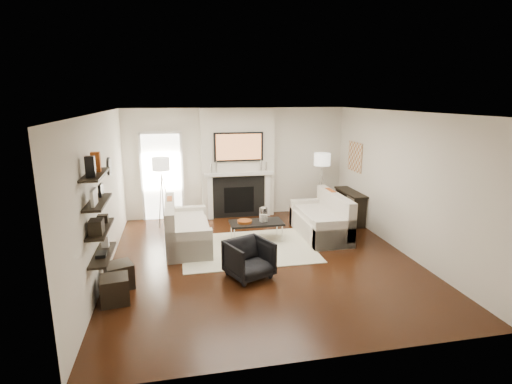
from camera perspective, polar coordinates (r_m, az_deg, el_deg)
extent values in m
plane|color=black|center=(7.58, 0.91, -9.54)|extent=(6.00, 6.00, 0.00)
plane|color=white|center=(6.98, 1.00, 11.33)|extent=(6.00, 6.00, 0.00)
plane|color=silver|center=(10.05, -2.73, 4.23)|extent=(5.50, 0.00, 5.50)
plane|color=silver|center=(4.40, 9.45, -8.18)|extent=(5.50, 0.00, 5.50)
plane|color=silver|center=(7.11, -21.25, -0.56)|extent=(0.00, 6.00, 6.00)
plane|color=silver|center=(8.19, 20.11, 1.29)|extent=(0.00, 6.00, 6.00)
cube|color=silver|center=(9.93, -2.62, 4.12)|extent=(1.80, 0.25, 2.70)
cube|color=black|center=(9.97, -2.44, -0.72)|extent=(1.30, 0.02, 1.04)
cube|color=black|center=(9.98, -2.44, -1.11)|extent=(0.75, 0.02, 0.65)
cube|color=white|center=(9.85, -6.56, -0.79)|extent=(0.12, 0.08, 1.10)
cube|color=white|center=(10.07, 1.63, -0.39)|extent=(0.12, 0.08, 1.10)
cube|color=white|center=(9.79, -2.43, 2.62)|extent=(1.70, 0.18, 0.07)
cube|color=black|center=(9.71, -2.50, 6.47)|extent=(1.20, 0.06, 0.70)
cube|color=#BF723F|center=(9.68, -2.47, 6.45)|extent=(1.10, 0.00, 0.62)
cylinder|color=silver|center=(9.70, -5.67, 3.57)|extent=(0.04, 0.04, 0.30)
cylinder|color=silver|center=(9.69, -6.43, 3.36)|extent=(0.04, 0.04, 0.24)
cylinder|color=silver|center=(9.87, 0.71, 3.81)|extent=(0.04, 0.04, 0.30)
cylinder|color=silver|center=(9.90, 1.45, 3.66)|extent=(0.04, 0.04, 0.24)
cube|color=white|center=(9.98, -13.25, 2.07)|extent=(0.90, 0.02, 2.10)
cube|color=white|center=(9.99, -16.00, 1.91)|extent=(0.06, 0.06, 2.16)
cube|color=white|center=(9.96, -10.49, 2.17)|extent=(0.06, 0.06, 2.16)
cube|color=white|center=(9.81, -13.59, 8.24)|extent=(1.02, 0.06, 0.06)
cube|color=beige|center=(8.07, -1.20, -8.02)|extent=(2.60, 2.00, 0.01)
cube|color=beige|center=(8.26, -9.68, -6.19)|extent=(0.85, 1.80, 0.42)
cube|color=beige|center=(8.16, -12.13, -4.21)|extent=(0.18, 1.80, 0.80)
cube|color=beige|center=(7.47, -9.49, -7.60)|extent=(0.85, 0.18, 0.60)
cube|color=beige|center=(9.00, -9.89, -3.94)|extent=(0.85, 0.18, 0.60)
cube|color=beige|center=(8.17, -9.40, -4.46)|extent=(0.63, 1.44, 0.10)
cube|color=#974012|center=(8.39, -12.18, -2.27)|extent=(0.10, 0.42, 0.42)
cube|color=black|center=(7.81, -12.21, -3.51)|extent=(0.10, 0.40, 0.40)
cube|color=beige|center=(8.85, 9.09, -4.82)|extent=(0.85, 1.80, 0.42)
cube|color=beige|center=(8.88, 11.19, -2.71)|extent=(0.18, 1.80, 0.80)
cube|color=beige|center=(8.11, 11.11, -5.95)|extent=(0.85, 0.18, 0.60)
cube|color=beige|center=(9.55, 7.42, -2.83)|extent=(0.85, 0.18, 0.60)
cube|color=beige|center=(8.76, 8.84, -3.22)|extent=(0.63, 1.44, 0.10)
cube|color=#974012|center=(9.09, 10.53, -0.97)|extent=(0.10, 0.42, 0.42)
cube|color=black|center=(8.56, 12.01, -2.01)|extent=(0.10, 0.40, 0.40)
cube|color=black|center=(8.34, 0.06, -4.42)|extent=(1.10, 0.55, 0.04)
cylinder|color=silver|center=(8.12, -3.11, -6.51)|extent=(0.02, 0.02, 0.38)
cylinder|color=silver|center=(8.31, 3.77, -6.04)|extent=(0.02, 0.02, 0.38)
cylinder|color=silver|center=(8.53, -3.54, -5.52)|extent=(0.02, 0.02, 0.38)
cylinder|color=silver|center=(8.71, 3.01, -5.09)|extent=(0.02, 0.02, 0.38)
cylinder|color=white|center=(8.32, 1.08, -3.31)|extent=(0.18, 0.18, 0.31)
cylinder|color=white|center=(8.34, 1.08, -3.74)|extent=(0.11, 0.11, 0.17)
cylinder|color=#AF551D|center=(8.28, -1.64, -4.23)|extent=(0.31, 0.31, 0.05)
imported|color=black|center=(6.75, -0.99, -9.31)|extent=(0.87, 0.85, 0.70)
cylinder|color=silver|center=(9.65, -13.17, -1.06)|extent=(0.02, 0.02, 1.20)
cylinder|color=white|center=(9.47, -13.45, 3.92)|extent=(0.40, 0.40, 0.30)
cylinder|color=silver|center=(9.64, -12.52, -1.03)|extent=(0.25, 0.02, 1.23)
cylinder|color=silver|center=(9.74, -13.48, -0.94)|extent=(0.14, 0.22, 1.23)
cylinder|color=silver|center=(9.56, -13.52, -1.22)|extent=(0.14, 0.22, 1.23)
cylinder|color=silver|center=(10.20, 9.26, -0.10)|extent=(0.02, 0.02, 1.20)
cylinder|color=white|center=(10.04, 9.44, 4.62)|extent=(0.40, 0.40, 0.30)
cylinder|color=silver|center=(10.24, 9.84, -0.07)|extent=(0.25, 0.02, 1.23)
cylinder|color=silver|center=(10.27, 8.79, 0.01)|extent=(0.14, 0.22, 1.23)
cylinder|color=silver|center=(10.09, 9.16, -0.24)|extent=(0.14, 0.22, 1.23)
cube|color=black|center=(9.82, 13.37, -0.03)|extent=(0.35, 1.20, 0.04)
cube|color=black|center=(9.44, 14.63, -3.01)|extent=(0.30, 0.04, 0.71)
cube|color=black|center=(10.40, 12.00, -1.35)|extent=(0.30, 0.04, 0.71)
cube|color=tan|center=(9.92, 13.98, 4.89)|extent=(0.03, 0.70, 0.70)
cube|color=black|center=(6.33, -21.04, -8.39)|extent=(0.25, 1.00, 0.03)
cube|color=black|center=(6.20, -21.35, -4.94)|extent=(0.25, 1.00, 0.04)
cube|color=black|center=(6.09, -21.67, -1.37)|extent=(0.25, 1.00, 0.04)
cube|color=black|center=(6.01, -22.00, 2.32)|extent=(0.25, 1.00, 0.04)
cube|color=black|center=(5.74, -22.58, 3.38)|extent=(0.12, 0.10, 0.28)
cube|color=#974012|center=(6.12, -21.91, 4.01)|extent=(0.12, 0.10, 0.28)
cube|color=white|center=(5.86, -22.13, -0.69)|extent=(0.04, 0.30, 0.22)
cube|color=black|center=(6.36, -21.29, 0.26)|extent=(0.04, 0.22, 0.18)
cube|color=black|center=(5.92, -21.86, -4.64)|extent=(0.18, 0.25, 0.20)
cube|color=black|center=(6.42, -21.04, -3.57)|extent=(0.15, 0.12, 0.12)
cube|color=black|center=(6.24, -21.21, -8.32)|extent=(0.14, 0.20, 0.05)
cube|color=white|center=(6.56, -20.73, -6.60)|extent=(0.10, 0.10, 0.18)
cylinder|color=black|center=(7.91, -20.27, 3.46)|extent=(0.04, 0.34, 0.34)
cylinder|color=white|center=(7.90, -20.09, 3.47)|extent=(0.01, 0.29, 0.29)
cube|color=black|center=(6.81, -18.96, -11.21)|extent=(0.51, 0.51, 0.40)
cube|color=black|center=(6.38, -19.50, -13.01)|extent=(0.45, 0.45, 0.40)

